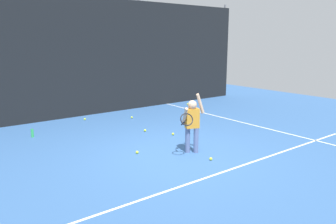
{
  "coord_description": "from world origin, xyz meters",
  "views": [
    {
      "loc": [
        -4.43,
        -5.5,
        2.49
      ],
      "look_at": [
        0.17,
        0.53,
        0.85
      ],
      "focal_mm": 35.24,
      "sensor_mm": 36.0,
      "label": 1
    }
  ],
  "objects_px": {
    "water_bottle": "(32,133)",
    "tennis_ball_5": "(188,104)",
    "tennis_ball_0": "(85,119)",
    "tennis_ball_4": "(173,134)",
    "tennis_ball_7": "(137,152)",
    "tennis_ball_1": "(132,117)",
    "tennis_player": "(192,122)",
    "tennis_ball_2": "(211,159)",
    "tennis_ball_6": "(145,130)"
  },
  "relations": [
    {
      "from": "tennis_ball_4",
      "to": "tennis_ball_6",
      "type": "bearing_deg",
      "value": 117.84
    },
    {
      "from": "tennis_player",
      "to": "tennis_ball_1",
      "type": "bearing_deg",
      "value": 100.93
    },
    {
      "from": "water_bottle",
      "to": "tennis_ball_2",
      "type": "distance_m",
      "value": 4.81
    },
    {
      "from": "tennis_ball_2",
      "to": "tennis_ball_5",
      "type": "height_order",
      "value": "same"
    },
    {
      "from": "tennis_ball_1",
      "to": "tennis_ball_7",
      "type": "height_order",
      "value": "same"
    },
    {
      "from": "tennis_ball_6",
      "to": "tennis_ball_7",
      "type": "bearing_deg",
      "value": -128.95
    },
    {
      "from": "tennis_player",
      "to": "water_bottle",
      "type": "relative_size",
      "value": 6.14
    },
    {
      "from": "tennis_ball_0",
      "to": "tennis_ball_4",
      "type": "bearing_deg",
      "value": -68.8
    },
    {
      "from": "tennis_ball_7",
      "to": "water_bottle",
      "type": "bearing_deg",
      "value": 118.44
    },
    {
      "from": "tennis_ball_2",
      "to": "tennis_ball_7",
      "type": "distance_m",
      "value": 1.66
    },
    {
      "from": "tennis_ball_2",
      "to": "tennis_ball_7",
      "type": "relative_size",
      "value": 1.0
    },
    {
      "from": "tennis_ball_4",
      "to": "tennis_ball_5",
      "type": "distance_m",
      "value": 4.33
    },
    {
      "from": "tennis_ball_0",
      "to": "tennis_ball_4",
      "type": "distance_m",
      "value": 3.29
    },
    {
      "from": "tennis_ball_4",
      "to": "tennis_ball_0",
      "type": "bearing_deg",
      "value": 111.2
    },
    {
      "from": "tennis_ball_4",
      "to": "tennis_ball_6",
      "type": "height_order",
      "value": "same"
    },
    {
      "from": "water_bottle",
      "to": "tennis_ball_4",
      "type": "height_order",
      "value": "water_bottle"
    },
    {
      "from": "tennis_ball_0",
      "to": "tennis_ball_2",
      "type": "bearing_deg",
      "value": -82.73
    },
    {
      "from": "tennis_player",
      "to": "tennis_ball_1",
      "type": "distance_m",
      "value": 3.86
    },
    {
      "from": "tennis_ball_0",
      "to": "tennis_ball_5",
      "type": "height_order",
      "value": "same"
    },
    {
      "from": "tennis_ball_0",
      "to": "tennis_ball_4",
      "type": "xyz_separation_m",
      "value": [
        1.19,
        -3.06,
        0.0
      ]
    },
    {
      "from": "tennis_ball_0",
      "to": "tennis_ball_7",
      "type": "relative_size",
      "value": 1.0
    },
    {
      "from": "tennis_player",
      "to": "water_bottle",
      "type": "bearing_deg",
      "value": 147.39
    },
    {
      "from": "tennis_ball_6",
      "to": "tennis_ball_5",
      "type": "bearing_deg",
      "value": 32.65
    },
    {
      "from": "tennis_ball_0",
      "to": "tennis_ball_1",
      "type": "distance_m",
      "value": 1.5
    },
    {
      "from": "tennis_player",
      "to": "tennis_ball_0",
      "type": "xyz_separation_m",
      "value": [
        -0.65,
        4.44,
        -0.69
      ]
    },
    {
      "from": "tennis_player",
      "to": "tennis_ball_2",
      "type": "bearing_deg",
      "value": -68.71
    },
    {
      "from": "tennis_ball_4",
      "to": "tennis_ball_7",
      "type": "bearing_deg",
      "value": -156.42
    },
    {
      "from": "tennis_ball_4",
      "to": "tennis_ball_7",
      "type": "xyz_separation_m",
      "value": [
        -1.56,
        -0.68,
        0.0
      ]
    },
    {
      "from": "tennis_ball_4",
      "to": "tennis_ball_5",
      "type": "bearing_deg",
      "value": 44.02
    },
    {
      "from": "tennis_player",
      "to": "tennis_ball_0",
      "type": "bearing_deg",
      "value": 119.61
    },
    {
      "from": "tennis_ball_4",
      "to": "tennis_ball_7",
      "type": "height_order",
      "value": "same"
    },
    {
      "from": "water_bottle",
      "to": "tennis_ball_1",
      "type": "xyz_separation_m",
      "value": [
        3.21,
        0.27,
        -0.08
      ]
    },
    {
      "from": "tennis_ball_6",
      "to": "tennis_ball_1",
      "type": "bearing_deg",
      "value": 71.33
    },
    {
      "from": "tennis_ball_5",
      "to": "tennis_ball_6",
      "type": "bearing_deg",
      "value": -147.35
    },
    {
      "from": "tennis_ball_1",
      "to": "tennis_ball_5",
      "type": "bearing_deg",
      "value": 12.26
    },
    {
      "from": "water_bottle",
      "to": "tennis_ball_1",
      "type": "distance_m",
      "value": 3.22
    },
    {
      "from": "tennis_player",
      "to": "tennis_ball_0",
      "type": "height_order",
      "value": "tennis_player"
    },
    {
      "from": "tennis_ball_1",
      "to": "tennis_ball_2",
      "type": "xyz_separation_m",
      "value": [
        -0.69,
        -4.36,
        0.0
      ]
    },
    {
      "from": "water_bottle",
      "to": "tennis_ball_6",
      "type": "distance_m",
      "value": 2.99
    },
    {
      "from": "tennis_ball_6",
      "to": "tennis_ball_0",
      "type": "bearing_deg",
      "value": 108.88
    },
    {
      "from": "water_bottle",
      "to": "tennis_ball_1",
      "type": "bearing_deg",
      "value": 4.76
    },
    {
      "from": "water_bottle",
      "to": "tennis_ball_5",
      "type": "bearing_deg",
      "value": 8.4
    },
    {
      "from": "tennis_ball_5",
      "to": "tennis_ball_4",
      "type": "bearing_deg",
      "value": -135.98
    },
    {
      "from": "tennis_player",
      "to": "tennis_ball_5",
      "type": "distance_m",
      "value": 5.75
    },
    {
      "from": "tennis_ball_5",
      "to": "tennis_ball_6",
      "type": "distance_m",
      "value": 4.17
    },
    {
      "from": "tennis_ball_5",
      "to": "tennis_ball_7",
      "type": "height_order",
      "value": "same"
    },
    {
      "from": "water_bottle",
      "to": "tennis_ball_7",
      "type": "xyz_separation_m",
      "value": [
        1.5,
        -2.78,
        -0.08
      ]
    },
    {
      "from": "tennis_player",
      "to": "tennis_ball_6",
      "type": "height_order",
      "value": "tennis_player"
    },
    {
      "from": "tennis_ball_1",
      "to": "tennis_ball_4",
      "type": "height_order",
      "value": "same"
    },
    {
      "from": "tennis_ball_1",
      "to": "tennis_ball_2",
      "type": "distance_m",
      "value": 4.41
    }
  ]
}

